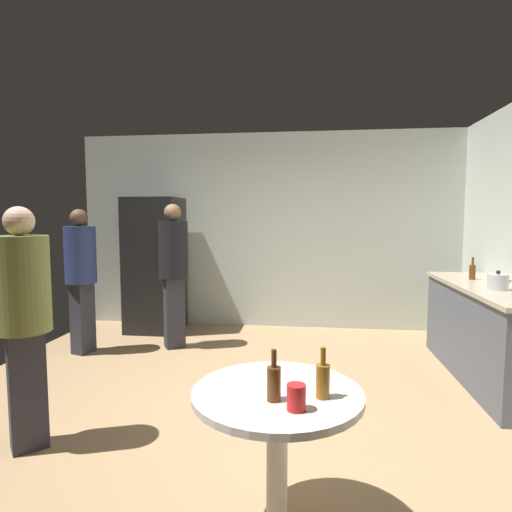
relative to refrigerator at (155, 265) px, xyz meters
name	(u,v)px	position (x,y,z in m)	size (l,w,h in m)	color
ground_plane	(237,412)	(1.49, -2.20, -0.95)	(5.20, 5.20, 0.10)	#9E7C56
wall_back	(268,231)	(1.49, 0.43, 0.45)	(5.32, 0.06, 2.70)	beige
refrigerator	(155,265)	(0.00, 0.00, 0.00)	(0.70, 0.68, 1.80)	black
kitchen_counter	(490,333)	(3.77, -1.33, -0.45)	(0.64, 2.03, 0.90)	#4C515B
kettle	(498,282)	(3.72, -1.56, 0.07)	(0.24, 0.17, 0.18)	#B2B2B7
beer_bottle_on_counter	(472,271)	(3.74, -0.92, 0.08)	(0.06, 0.06, 0.23)	#593314
foreground_table	(277,412)	(1.92, -3.58, -0.27)	(0.80, 0.80, 0.73)	beige
beer_bottle_amber	(323,380)	(2.13, -3.64, -0.08)	(0.06, 0.06, 0.23)	#8C5919
beer_bottle_brown	(274,382)	(1.92, -3.69, -0.08)	(0.06, 0.06, 0.23)	#593314
plastic_cup_red	(296,397)	(2.02, -3.78, -0.11)	(0.08, 0.08, 0.11)	red
person_in_black_shirt	(173,264)	(0.50, -0.72, 0.09)	(0.47, 0.47, 1.69)	#2D2D38
person_in_olive_shirt	(23,310)	(0.22, -2.98, 0.04)	(0.48, 0.48, 1.61)	#2D2D38
person_in_navy_shirt	(81,270)	(-0.47, -1.05, 0.05)	(0.42, 0.42, 1.63)	#2D2D38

